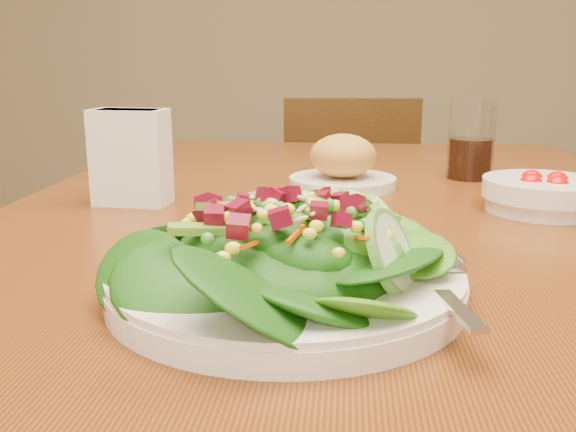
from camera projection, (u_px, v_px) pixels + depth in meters
The scene contains 7 objects.
dining_table at pixel (347, 299), 0.79m from camera, with size 0.90×1.40×0.75m.
chair_far at pixel (346, 229), 1.90m from camera, with size 0.41×0.42×0.83m.
salad_plate at pixel (298, 260), 0.52m from camera, with size 0.29×0.29×0.08m.
bread_plate at pixel (343, 166), 0.95m from camera, with size 0.16×0.16×0.08m.
tomato_bowl at pixel (543, 194), 0.81m from camera, with size 0.15×0.15×0.05m.
drinking_glass at pixel (471, 144), 1.02m from camera, with size 0.07×0.07×0.13m.
napkin_holder at pixel (131, 155), 0.84m from camera, with size 0.10×0.06×0.12m.
Camera 1 is at (-0.00, -0.75, 0.94)m, focal length 40.00 mm.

